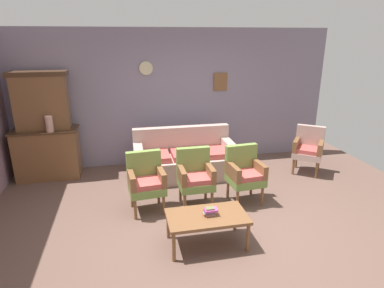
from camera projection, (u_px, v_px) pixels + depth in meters
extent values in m
plane|color=brown|center=(209.00, 226.00, 4.56)|extent=(7.68, 7.68, 0.00)
cube|color=gray|center=(177.00, 98.00, 6.58)|extent=(6.40, 0.06, 2.70)
cube|color=brown|center=(220.00, 82.00, 6.62)|extent=(0.28, 0.02, 0.36)
cylinder|color=beige|center=(146.00, 68.00, 6.22)|extent=(0.26, 0.03, 0.26)
cube|color=brown|center=(48.00, 154.00, 6.02)|extent=(1.10, 0.52, 0.90)
cube|color=#462D1B|center=(45.00, 130.00, 5.87)|extent=(1.16, 0.55, 0.03)
cube|color=brown|center=(42.00, 103.00, 5.79)|extent=(0.90, 0.36, 0.95)
cube|color=#462D1B|center=(37.00, 73.00, 5.63)|extent=(0.99, 0.38, 0.08)
cylinder|color=tan|center=(49.00, 124.00, 5.68)|extent=(0.13, 0.13, 0.29)
cube|color=tan|center=(185.00, 166.00, 6.08)|extent=(1.85, 0.81, 0.42)
cube|color=tan|center=(181.00, 139.00, 6.24)|extent=(1.85, 0.17, 0.48)
cube|color=tan|center=(228.00, 147.00, 6.14)|extent=(0.16, 0.80, 0.24)
cube|color=tan|center=(138.00, 153.00, 5.82)|extent=(0.16, 0.80, 0.24)
cube|color=#B74C47|center=(213.00, 152.00, 6.07)|extent=(0.48, 0.56, 0.10)
cube|color=#B74C47|center=(185.00, 154.00, 5.96)|extent=(0.48, 0.56, 0.10)
cube|color=#B74C47|center=(156.00, 156.00, 5.86)|extent=(0.48, 0.56, 0.10)
cube|color=olive|center=(147.00, 188.00, 4.83)|extent=(0.56, 0.53, 0.12)
cube|color=#B74C47|center=(147.00, 183.00, 4.79)|extent=(0.48, 0.45, 0.10)
cube|color=olive|center=(144.00, 165.00, 4.92)|extent=(0.53, 0.15, 0.46)
cube|color=brown|center=(161.00, 176.00, 4.84)|extent=(0.12, 0.49, 0.22)
cube|color=brown|center=(131.00, 180.00, 4.72)|extent=(0.12, 0.49, 0.22)
cylinder|color=brown|center=(164.00, 205.00, 4.79)|extent=(0.04, 0.04, 0.32)
cylinder|color=brown|center=(135.00, 209.00, 4.67)|extent=(0.04, 0.04, 0.32)
cylinder|color=brown|center=(159.00, 194.00, 5.14)|extent=(0.04, 0.04, 0.32)
cylinder|color=brown|center=(132.00, 198.00, 5.02)|extent=(0.04, 0.04, 0.32)
cube|color=olive|center=(196.00, 184.00, 4.99)|extent=(0.52, 0.48, 0.12)
cube|color=#B74C47|center=(196.00, 179.00, 4.94)|extent=(0.44, 0.41, 0.10)
cube|color=olive|center=(193.00, 161.00, 5.08)|extent=(0.52, 0.10, 0.46)
cube|color=brown|center=(210.00, 172.00, 4.98)|extent=(0.08, 0.48, 0.22)
cube|color=brown|center=(182.00, 175.00, 4.89)|extent=(0.08, 0.48, 0.22)
cylinder|color=brown|center=(212.00, 201.00, 4.92)|extent=(0.04, 0.04, 0.32)
cylinder|color=brown|center=(185.00, 204.00, 4.84)|extent=(0.04, 0.04, 0.32)
cylinder|color=brown|center=(206.00, 190.00, 5.27)|extent=(0.04, 0.04, 0.32)
cylinder|color=brown|center=(180.00, 192.00, 5.19)|extent=(0.04, 0.04, 0.32)
cube|color=olive|center=(245.00, 180.00, 5.11)|extent=(0.56, 0.52, 0.12)
cube|color=#B74C47|center=(246.00, 175.00, 5.07)|extent=(0.47, 0.44, 0.10)
cube|color=olive|center=(241.00, 158.00, 5.20)|extent=(0.53, 0.14, 0.46)
cube|color=brown|center=(259.00, 168.00, 5.12)|extent=(0.12, 0.48, 0.22)
cube|color=brown|center=(233.00, 172.00, 5.00)|extent=(0.12, 0.48, 0.22)
cylinder|color=brown|center=(262.00, 196.00, 5.07)|extent=(0.04, 0.04, 0.32)
cylinder|color=brown|center=(237.00, 200.00, 4.95)|extent=(0.04, 0.04, 0.32)
cylinder|color=brown|center=(251.00, 186.00, 5.41)|extent=(0.04, 0.04, 0.32)
cylinder|color=brown|center=(228.00, 189.00, 5.30)|extent=(0.04, 0.04, 0.32)
cube|color=tan|center=(307.00, 154.00, 6.22)|extent=(0.70, 0.70, 0.12)
cube|color=#B74C47|center=(308.00, 150.00, 6.17)|extent=(0.60, 0.59, 0.10)
cube|color=tan|center=(310.00, 137.00, 6.30)|extent=(0.47, 0.40, 0.46)
cube|color=brown|center=(321.00, 148.00, 6.08)|extent=(0.36, 0.43, 0.22)
cube|color=brown|center=(296.00, 144.00, 6.26)|extent=(0.36, 0.43, 0.22)
cylinder|color=brown|center=(316.00, 170.00, 6.04)|extent=(0.04, 0.04, 0.32)
cylinder|color=brown|center=(293.00, 166.00, 6.21)|extent=(0.04, 0.04, 0.32)
cylinder|color=brown|center=(318.00, 163.00, 6.37)|extent=(0.04, 0.04, 0.32)
cylinder|color=brown|center=(296.00, 160.00, 6.54)|extent=(0.04, 0.04, 0.32)
cube|color=brown|center=(207.00, 217.00, 4.03)|extent=(1.00, 0.56, 0.04)
cylinder|color=brown|center=(168.00, 225.00, 4.23)|extent=(0.04, 0.04, 0.38)
cylinder|color=brown|center=(235.00, 217.00, 4.41)|extent=(0.04, 0.04, 0.38)
cylinder|color=brown|center=(174.00, 247.00, 3.79)|extent=(0.04, 0.04, 0.38)
cylinder|color=brown|center=(248.00, 238.00, 3.97)|extent=(0.04, 0.04, 0.38)
cube|color=tan|center=(210.00, 214.00, 4.04)|extent=(0.12, 0.11, 0.02)
cube|color=gray|center=(209.00, 213.00, 4.02)|extent=(0.16, 0.07, 0.02)
cube|color=#594165|center=(210.00, 212.00, 4.00)|extent=(0.13, 0.10, 0.02)
cube|color=#BB4299|center=(211.00, 210.00, 4.01)|extent=(0.16, 0.11, 0.02)
cube|color=#676940|center=(210.00, 208.00, 4.00)|extent=(0.11, 0.08, 0.02)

